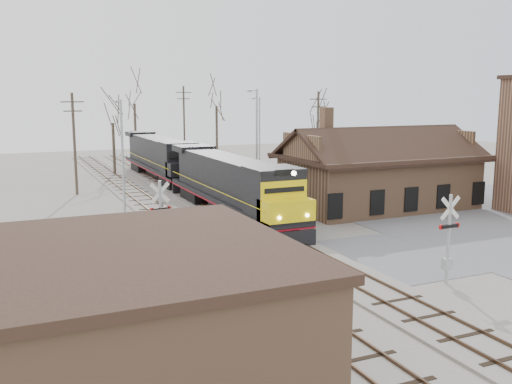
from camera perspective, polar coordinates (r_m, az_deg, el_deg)
ground at (r=30.39m, az=6.94°, el=-7.30°), size 140.00×140.00×0.00m
road at (r=30.38m, az=6.94°, el=-7.27°), size 60.00×9.00×0.03m
track_main at (r=43.51m, az=-3.23°, el=-1.97°), size 3.40×90.00×0.24m
track_siding at (r=42.17m, az=-8.96°, el=-2.45°), size 3.40×90.00×0.24m
depot at (r=46.18m, az=12.15°, el=1.46°), size 15.20×9.31×7.90m
commercial_building at (r=18.26m, az=-16.20°, el=-12.16°), size 12.40×10.40×4.30m
locomotive_lead at (r=41.36m, az=-2.33°, el=0.68°), size 3.04×20.38×4.52m
locomotive_trailing at (r=60.87m, az=-9.55°, el=3.45°), size 3.04×20.38×4.28m
crossbuck_near at (r=28.30m, az=18.67°, el=-4.82°), size 1.23×0.32×4.30m
crossbuck_far at (r=30.91m, az=-9.50°, el=-3.18°), size 1.24×0.33×4.37m
streetlight_a at (r=42.33m, az=-13.25°, el=3.94°), size 0.25×2.04×8.52m
streetlight_b at (r=49.69m, az=0.01°, el=5.50°), size 0.25×2.04×9.35m
streetlight_c at (r=63.03m, az=0.30°, el=6.05°), size 0.25×2.04×8.64m
utility_pole_a at (r=53.13m, az=-17.70°, el=4.80°), size 2.00×0.24×9.05m
utility_pole_b at (r=74.29m, az=-7.20°, el=6.80°), size 2.00×0.24×9.97m
utility_pole_c at (r=61.31m, az=6.20°, el=5.87°), size 2.00×0.24×9.21m
tree_b at (r=65.10m, az=-14.16°, el=7.54°), size 3.87×3.87×9.47m
tree_c at (r=74.68m, az=-12.09°, el=9.62°), size 5.18×5.18×12.69m
tree_d at (r=72.91m, az=-3.99°, el=9.56°), size 5.00×5.00×12.25m
tree_e at (r=73.11m, az=6.19°, el=7.81°), size 3.75×3.75×9.18m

